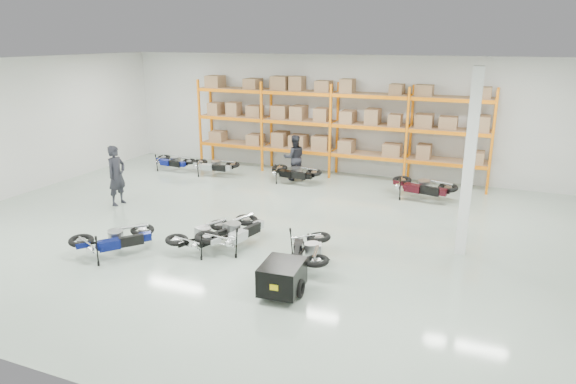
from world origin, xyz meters
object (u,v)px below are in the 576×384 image
at_px(moto_back_a, 173,158).
at_px(moto_back_c, 294,169).
at_px(moto_touring_right, 309,245).
at_px(person_left, 117,175).
at_px(moto_black_far_left, 204,231).
at_px(moto_back_b, 214,163).
at_px(moto_back_d, 422,183).
at_px(moto_silver_left, 234,227).
at_px(trailer, 282,277).
at_px(moto_blue_centre, 114,234).
at_px(person_back, 294,158).

relative_size(moto_back_a, moto_back_c, 0.94).
xyz_separation_m(moto_touring_right, person_left, (-7.19, 1.97, 0.44)).
distance_m(moto_black_far_left, person_left, 4.97).
height_order(moto_back_b, moto_back_d, moto_back_d).
relative_size(moto_silver_left, trailer, 1.07).
bearing_deg(moto_back_b, moto_touring_right, -139.10).
xyz_separation_m(moto_silver_left, moto_black_far_left, (-0.61, -0.44, -0.05)).
xyz_separation_m(moto_touring_right, moto_back_a, (-8.10, 6.27, -0.01)).
distance_m(moto_blue_centre, person_left, 4.18).
bearing_deg(moto_touring_right, person_back, 97.74).
height_order(moto_back_b, person_left, person_left).
distance_m(moto_back_b, moto_back_d, 7.85).
height_order(moto_back_c, person_back, person_back).
relative_size(moto_touring_right, person_left, 0.88).
bearing_deg(moto_black_far_left, moto_silver_left, -124.42).
bearing_deg(trailer, moto_touring_right, 85.54).
bearing_deg(moto_blue_centre, person_left, -12.79).
bearing_deg(moto_back_d, moto_back_b, 102.41).
height_order(moto_silver_left, person_left, person_left).
xyz_separation_m(moto_silver_left, moto_back_b, (-4.09, 5.97, -0.05)).
height_order(trailer, person_back, person_back).
distance_m(moto_back_c, person_back, 0.56).
xyz_separation_m(moto_back_a, person_left, (0.91, -4.30, 0.46)).
bearing_deg(moto_black_far_left, moto_back_c, -68.41).
distance_m(moto_blue_centre, trailer, 4.59).
distance_m(moto_back_c, person_left, 6.15).
bearing_deg(trailer, moto_silver_left, 133.88).
xyz_separation_m(trailer, moto_back_d, (1.64, 7.76, 0.17)).
relative_size(moto_touring_right, moto_back_c, 0.97).
bearing_deg(person_back, moto_back_a, -24.11).
relative_size(moto_back_a, person_back, 0.96).
xyz_separation_m(moto_back_d, person_left, (-8.83, -4.19, 0.37)).
xyz_separation_m(moto_black_far_left, moto_back_c, (-0.24, 6.57, 0.02)).
bearing_deg(moto_blue_centre, moto_black_far_left, -110.80).
relative_size(moto_silver_left, moto_touring_right, 1.09).
relative_size(moto_back_a, person_left, 0.85).
relative_size(moto_back_b, moto_back_d, 0.87).
bearing_deg(person_left, moto_touring_right, -101.62).
distance_m(moto_back_a, person_left, 4.42).
height_order(moto_silver_left, moto_black_far_left, moto_silver_left).
xyz_separation_m(moto_back_b, person_left, (-0.98, -4.28, 0.44)).
height_order(moto_touring_right, moto_back_c, moto_back_c).
relative_size(moto_silver_left, moto_back_d, 0.96).
xyz_separation_m(moto_silver_left, moto_back_d, (3.76, 5.88, 0.03)).
relative_size(moto_blue_centre, moto_back_b, 1.06).
distance_m(moto_silver_left, trailer, 2.83).
bearing_deg(trailer, moto_back_d, 73.59).
height_order(trailer, person_left, person_left).
xyz_separation_m(moto_blue_centre, moto_back_a, (-3.53, 7.54, -0.04)).
distance_m(moto_touring_right, person_left, 7.47).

